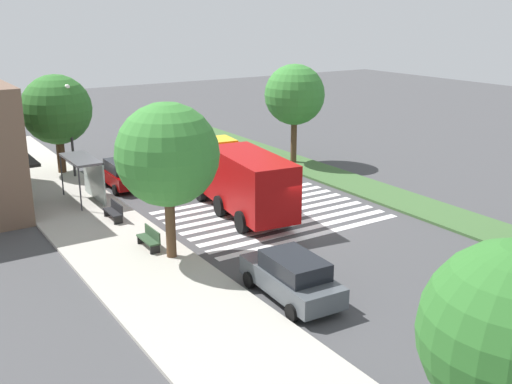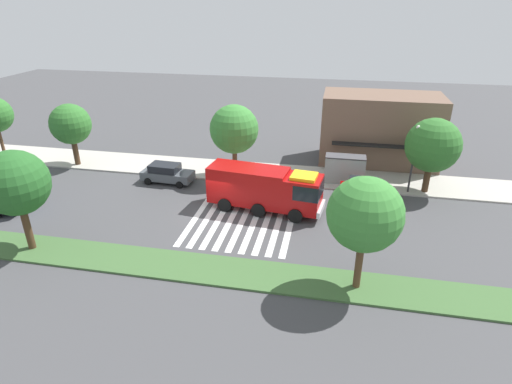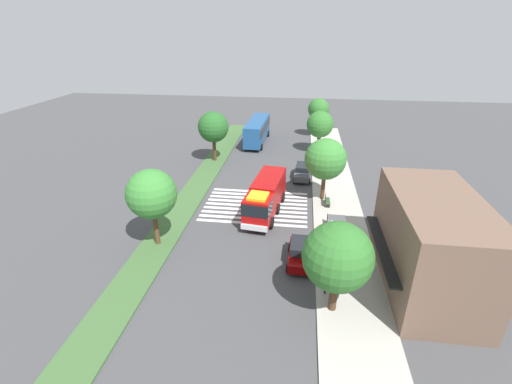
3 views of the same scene
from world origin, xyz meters
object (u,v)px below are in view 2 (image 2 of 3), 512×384
bus_stop_shelter (345,165)px  sidewalk_tree_far_east (433,146)px  fire_truck (268,188)px  street_lamp (414,153)px  parked_car_mid (365,189)px  bench_west_of_shelter (251,171)px  median_tree_far_west (16,183)px  median_tree_west (365,215)px  parked_car_west (167,173)px  sidewalk_tree_west (70,124)px  sidewalk_tree_center (234,129)px  bench_near_shelter (299,175)px

bus_stop_shelter → sidewalk_tree_far_east: sidewalk_tree_far_east is taller
fire_truck → street_lamp: size_ratio=1.58×
parked_car_mid → sidewalk_tree_far_east: sidewalk_tree_far_east is taller
bus_stop_shelter → sidewalk_tree_far_east: bearing=-3.3°
bench_west_of_shelter → median_tree_far_west: median_tree_far_west is taller
street_lamp → median_tree_far_west: median_tree_far_west is taller
bench_west_of_shelter → median_tree_far_west: 19.40m
parked_car_mid → median_tree_west: 12.87m
bench_west_of_shelter → street_lamp: size_ratio=0.27×
parked_car_west → sidewalk_tree_west: (-10.35, 2.20, 3.32)m
bench_west_of_shelter → street_lamp: street_lamp is taller
median_tree_far_west → median_tree_west: (21.11, 0.00, -0.00)m
fire_truck → median_tree_far_west: size_ratio=1.36×
fire_truck → bench_west_of_shelter: (-2.64, 6.24, -1.36)m
parked_car_mid → sidewalk_tree_center: size_ratio=0.64×
bus_stop_shelter → sidewalk_tree_west: size_ratio=0.58×
sidewalk_tree_center → bench_west_of_shelter: bearing=16.3°
sidewalk_tree_west → median_tree_west: size_ratio=0.89×
sidewalk_tree_far_east → median_tree_west: bearing=-112.7°
fire_truck → median_tree_far_west: (-14.42, -8.58, 2.88)m
bench_near_shelter → street_lamp: bearing=-4.9°
street_lamp → median_tree_far_west: size_ratio=0.86×
bus_stop_shelter → sidewalk_tree_far_east: (6.84, -0.40, 2.36)m
parked_car_west → bench_near_shelter: size_ratio=2.94×
street_lamp → sidewalk_tree_west: sidewalk_tree_west is taller
bench_west_of_shelter → sidewalk_tree_center: size_ratio=0.24×
bus_stop_shelter → median_tree_west: (0.83, -14.81, 2.94)m
street_lamp → sidewalk_tree_center: size_ratio=0.87×
parked_car_west → median_tree_west: (16.50, -12.22, 3.93)m
bus_stop_shelter → bench_near_shelter: size_ratio=2.19×
parked_car_mid → sidewalk_tree_far_east: bearing=24.3°
median_tree_far_west → fire_truck: bearing=30.8°
parked_car_west → bench_near_shelter: bearing=15.7°
street_lamp → sidewalk_tree_west: size_ratio=0.97×
sidewalk_tree_center → median_tree_far_west: median_tree_far_west is taller
sidewalk_tree_west → parked_car_west: bearing=-12.0°
median_tree_far_west → street_lamp: bearing=28.6°
parked_car_west → sidewalk_tree_far_east: (22.52, 2.20, 3.36)m
bench_near_shelter → median_tree_far_west: median_tree_far_west is taller
bench_west_of_shelter → bus_stop_shelter: bearing=-0.1°
fire_truck → sidewalk_tree_far_east: 14.17m
bench_near_shelter → sidewalk_tree_west: 22.32m
parked_car_mid → median_tree_west: bearing=-93.2°
bench_west_of_shelter → sidewalk_tree_far_east: 15.78m
street_lamp → sidewalk_tree_center: 15.35m
fire_truck → sidewalk_tree_center: 7.59m
bus_stop_shelter → parked_car_mid: bearing=-56.4°
bus_stop_shelter → sidewalk_tree_west: 26.13m
parked_car_mid → bench_near_shelter: bearing=156.6°
parked_car_mid → bench_west_of_shelter: size_ratio=2.66×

